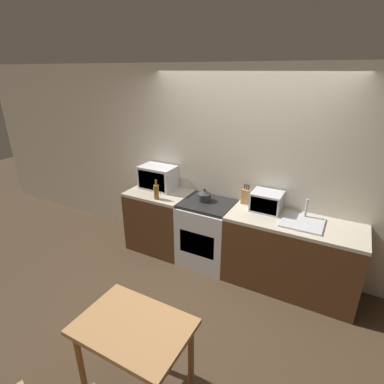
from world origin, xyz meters
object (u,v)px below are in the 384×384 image
at_px(stove_range, 207,233).
at_px(dining_table, 134,337).
at_px(microwave, 158,177).
at_px(toaster_oven, 267,201).
at_px(kettle, 204,196).
at_px(bottle, 156,192).

xyz_separation_m(stove_range, dining_table, (0.34, -1.98, 0.20)).
bearing_deg(microwave, toaster_oven, 0.74).
height_order(stove_range, microwave, microwave).
bearing_deg(kettle, bottle, -156.76).
bearing_deg(microwave, stove_range, -7.75).
relative_size(toaster_oven, dining_table, 0.43).
distance_m(stove_range, bottle, 0.89).
xyz_separation_m(microwave, dining_table, (1.20, -2.09, -0.42)).
bearing_deg(kettle, stove_range, -30.37).
bearing_deg(kettle, microwave, 174.40).
bearing_deg(stove_range, dining_table, -80.13).
height_order(stove_range, toaster_oven, toaster_oven).
distance_m(bottle, dining_table, 2.06).
height_order(stove_range, dining_table, stove_range).
height_order(kettle, bottle, bottle).
distance_m(stove_range, kettle, 0.53).
bearing_deg(dining_table, kettle, 101.51).
bearing_deg(bottle, microwave, 120.91).
relative_size(kettle, dining_table, 0.21).
bearing_deg(kettle, toaster_oven, 7.00).
bearing_deg(dining_table, toaster_oven, 79.55).
height_order(kettle, toaster_oven, toaster_oven).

